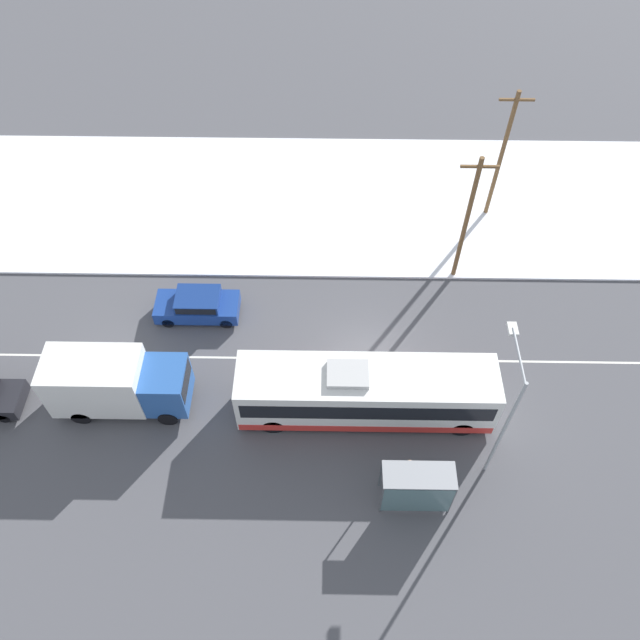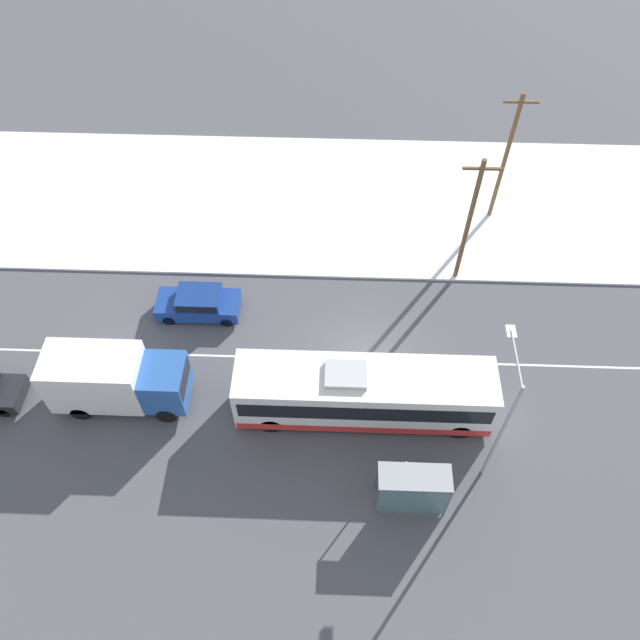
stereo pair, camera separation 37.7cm
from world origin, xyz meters
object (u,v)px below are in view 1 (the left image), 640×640
Objects in this scene: streetlamp at (507,405)px; utility_pole_snowlot at (501,155)px; city_bus at (366,392)px; sedan_car at (198,304)px; pedestrian_at_stop at (408,468)px; utility_pole_roadside at (467,219)px; bus_shelter at (418,489)px; box_truck at (115,382)px.

utility_pole_snowlot reaches higher than streetlamp.
city_bus reaches higher than sedan_car.
utility_pole_roadside reaches higher than pedestrian_at_stop.
streetlamp is (5.21, -2.25, 2.96)m from city_bus.
sedan_car is (-8.41, 5.55, -0.73)m from city_bus.
bus_shelter is (0.22, -1.19, 0.68)m from pedestrian_at_stop.
pedestrian_at_stop is at bearing -62.66° from city_bus.
sedan_car is at bearing -167.58° from utility_pole_roadside.
bus_shelter is at bearing -107.48° from utility_pole_snowlot.
box_truck is 23.24m from utility_pole_snowlot.
utility_pole_snowlot is (2.43, 15.78, -0.26)m from streetlamp.
bus_shelter is at bearing -145.12° from streetlamp.
utility_pole_roadside is at bearing -116.67° from utility_pole_snowlot.
sedan_car is 14.25m from utility_pole_roadside.
bus_shelter is at bearing -79.39° from pedestrian_at_stop.
streetlamp is 15.97m from utility_pole_snowlot.
utility_pole_roadside reaches higher than streetlamp.
utility_pole_snowlot is (18.88, 13.32, 2.47)m from box_truck.
pedestrian_at_stop is 0.20× the size of utility_pole_snowlot.
sedan_car is at bearing 150.17° from streetlamp.
bus_shelter is (1.95, -4.52, 0.13)m from city_bus.
box_truck reaches higher than pedestrian_at_stop.
utility_pole_roadside is (3.40, 11.87, 3.12)m from pedestrian_at_stop.
bus_shelter is 0.36× the size of utility_pole_snowlot.
streetlamp reaches higher than sedan_car.
sedan_car is 0.52× the size of utility_pole_snowlot.
utility_pole_snowlot reaches higher than utility_pole_roadside.
city_bus is at bearing 113.29° from bus_shelter.
pedestrian_at_stop is 12.74m from utility_pole_roadside.
bus_shelter reaches higher than pedestrian_at_stop.
city_bus is at bearing -1.05° from box_truck.
utility_pole_snowlot is at bearing 70.69° from pedestrian_at_stop.
city_bus is 1.41× the size of utility_pole_snowlot.
city_bus is 10.10m from sedan_car.
bus_shelter is 19.10m from utility_pole_snowlot.
bus_shelter is 0.42× the size of streetlamp.
streetlamp is 10.79m from utility_pole_roadside.
pedestrian_at_stop is at bearing -105.99° from utility_pole_roadside.
box_truck is 18.52m from utility_pole_roadside.
utility_pole_roadside is 0.97× the size of utility_pole_snowlot.
sedan_car is (2.84, 5.35, -0.96)m from box_truck.
pedestrian_at_stop is at bearing -162.69° from streetlamp.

